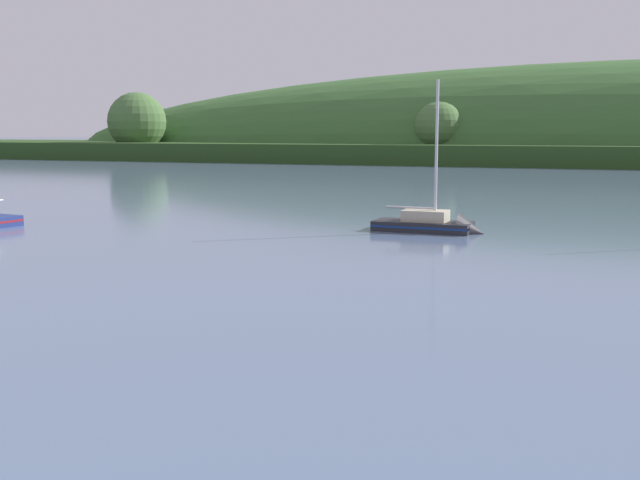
{
  "coord_description": "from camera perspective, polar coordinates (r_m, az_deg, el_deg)",
  "views": [
    {
      "loc": [
        13.55,
        -6.27,
        7.71
      ],
      "look_at": [
        -5.16,
        33.23,
        1.41
      ],
      "focal_mm": 42.8,
      "sensor_mm": 36.0,
      "label": 1
    }
  ],
  "objects": [
    {
      "name": "sailboat_far_left",
      "position": [
        59.04,
        8.68,
        0.83
      ],
      "size": [
        8.58,
        3.6,
        12.96
      ],
      "rotation": [
        0.0,
        0.0,
        0.06
      ],
      "color": "#232328",
      "rests_on": "ground"
    }
  ]
}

